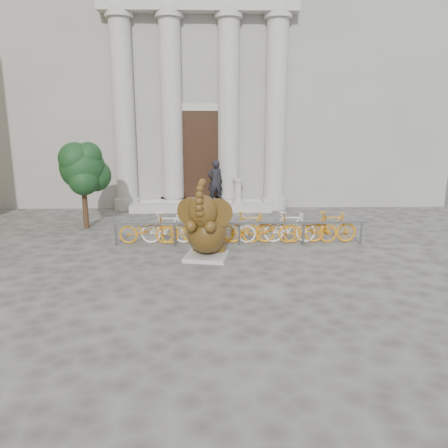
{
  "coord_description": "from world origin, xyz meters",
  "views": [
    {
      "loc": [
        0.51,
        -9.16,
        3.7
      ],
      "look_at": [
        0.81,
        2.04,
        1.1
      ],
      "focal_mm": 35.0,
      "sensor_mm": 36.0,
      "label": 1
    }
  ],
  "objects_px": {
    "elephant_statue": "(206,230)",
    "bike_rack": "(239,227)",
    "pedestrian": "(215,182)",
    "tree": "(83,169)"
  },
  "relations": [
    {
      "from": "tree",
      "to": "pedestrian",
      "type": "height_order",
      "value": "tree"
    },
    {
      "from": "elephant_statue",
      "to": "pedestrian",
      "type": "relative_size",
      "value": 1.24
    },
    {
      "from": "elephant_statue",
      "to": "bike_rack",
      "type": "height_order",
      "value": "elephant_statue"
    },
    {
      "from": "pedestrian",
      "to": "elephant_statue",
      "type": "bearing_deg",
      "value": 71.82
    },
    {
      "from": "bike_rack",
      "to": "tree",
      "type": "height_order",
      "value": "tree"
    },
    {
      "from": "bike_rack",
      "to": "pedestrian",
      "type": "distance_m",
      "value": 5.03
    },
    {
      "from": "elephant_statue",
      "to": "bike_rack",
      "type": "relative_size",
      "value": 0.28
    },
    {
      "from": "elephant_statue",
      "to": "bike_rack",
      "type": "distance_m",
      "value": 1.96
    },
    {
      "from": "tree",
      "to": "pedestrian",
      "type": "bearing_deg",
      "value": 31.22
    },
    {
      "from": "tree",
      "to": "pedestrian",
      "type": "relative_size",
      "value": 1.66
    }
  ]
}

